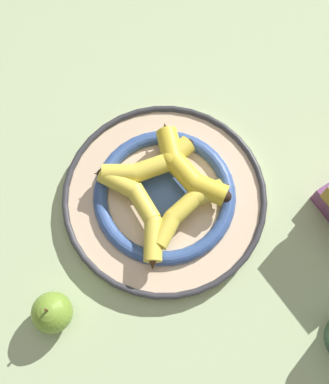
{
  "coord_description": "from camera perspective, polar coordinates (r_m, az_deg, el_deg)",
  "views": [
    {
      "loc": [
        -0.11,
        -0.24,
        0.77
      ],
      "look_at": [
        -0.03,
        0.01,
        0.04
      ],
      "focal_mm": 42.0,
      "sensor_mm": 36.0,
      "label": 1
    }
  ],
  "objects": [
    {
      "name": "ground_plane",
      "position": [
        0.81,
        2.08,
        -1.34
      ],
      "size": [
        2.8,
        2.8,
        0.0
      ],
      "primitive_type": "plane",
      "color": "#B2C693"
    },
    {
      "name": "decorative_bowl",
      "position": [
        0.8,
        0.0,
        -0.55
      ],
      "size": [
        0.36,
        0.36,
        0.04
      ],
      "color": "beige",
      "rests_on": "ground_plane"
    },
    {
      "name": "banana_a",
      "position": [
        0.75,
        2.88,
        -2.18
      ],
      "size": [
        0.16,
        0.09,
        0.03
      ],
      "rotation": [
        0.0,
        0.0,
        3.59
      ],
      "color": "yellow",
      "rests_on": "decorative_bowl"
    },
    {
      "name": "banana_b",
      "position": [
        0.75,
        -3.2,
        -2.42
      ],
      "size": [
        0.09,
        0.2,
        0.03
      ],
      "rotation": [
        0.0,
        0.0,
        1.8
      ],
      "color": "yellow",
      "rests_on": "decorative_bowl"
    },
    {
      "name": "banana_c",
      "position": [
        0.78,
        -2.26,
        3.33
      ],
      "size": [
        0.19,
        0.06,
        0.03
      ],
      "rotation": [
        0.0,
        0.0,
        0.06
      ],
      "color": "yellow",
      "rests_on": "decorative_bowl"
    },
    {
      "name": "banana_d",
      "position": [
        0.78,
        2.74,
        3.15
      ],
      "size": [
        0.09,
        0.18,
        0.04
      ],
      "rotation": [
        0.0,
        0.0,
        -1.19
      ],
      "color": "yellow",
      "rests_on": "decorative_bowl"
    },
    {
      "name": "apple",
      "position": [
        0.76,
        -14.08,
        -14.62
      ],
      "size": [
        0.07,
        0.07,
        0.08
      ],
      "color": "olive",
      "rests_on": "ground_plane"
    }
  ]
}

